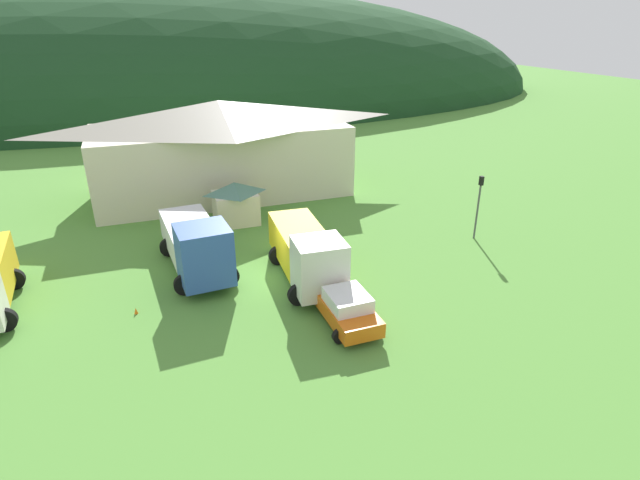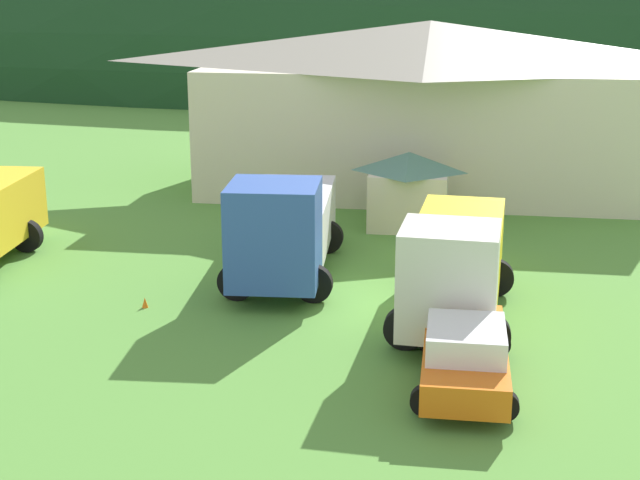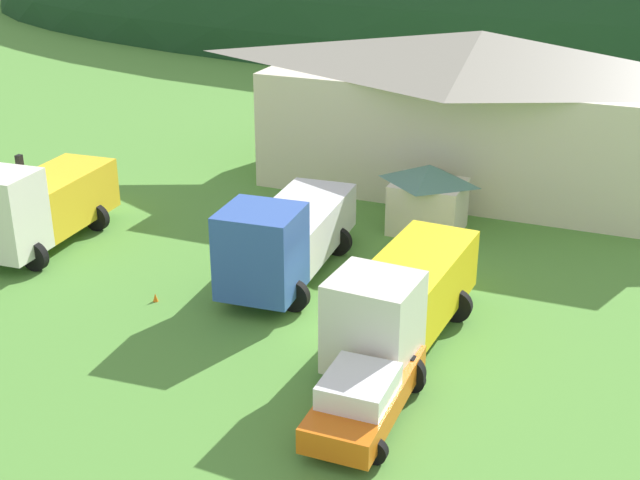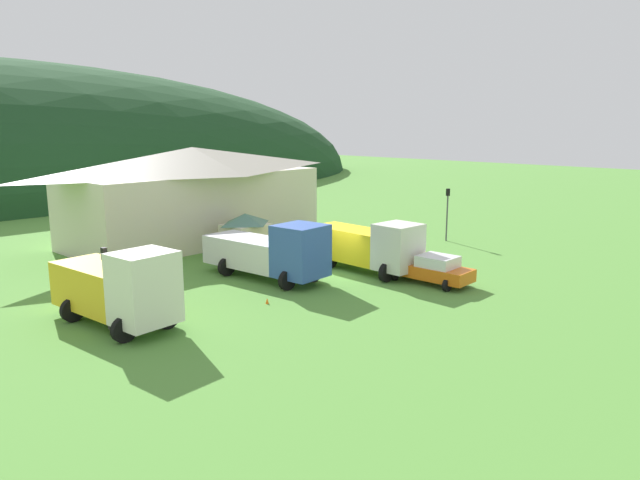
# 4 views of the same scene
# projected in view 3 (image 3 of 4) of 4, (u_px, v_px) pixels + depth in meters

# --- Properties ---
(ground_plane) EXTENTS (200.00, 200.00, 0.00)m
(ground_plane) POSITION_uv_depth(u_px,v_px,m) (357.00, 323.00, 27.65)
(ground_plane) COLOR #518C38
(forested_hill_backdrop) EXTENTS (135.46, 60.00, 34.90)m
(forested_hill_backdrop) POSITION_uv_depth(u_px,v_px,m) (587.00, 28.00, 83.38)
(forested_hill_backdrop) COLOR #193D1E
(forested_hill_backdrop) RESTS_ON ground
(depot_building) EXTENTS (20.14, 8.85, 7.16)m
(depot_building) POSITION_uv_depth(u_px,v_px,m) (477.00, 108.00, 38.91)
(depot_building) COLOR beige
(depot_building) RESTS_ON ground
(play_shed_cream) EXTENTS (3.05, 2.62, 2.83)m
(play_shed_cream) POSITION_uv_depth(u_px,v_px,m) (428.00, 197.00, 34.41)
(play_shed_cream) COLOR beige
(play_shed_cream) RESTS_ON ground
(heavy_rig_striped) EXTENTS (3.54, 7.01, 3.65)m
(heavy_rig_striped) POSITION_uv_depth(u_px,v_px,m) (37.00, 204.00, 32.70)
(heavy_rig_striped) COLOR silver
(heavy_rig_striped) RESTS_ON ground
(box_truck_blue) EXTENTS (3.66, 8.22, 3.45)m
(box_truck_blue) POSITION_uv_depth(u_px,v_px,m) (285.00, 236.00, 30.03)
(box_truck_blue) COLOR #3356AD
(box_truck_blue) RESTS_ON ground
(flatbed_truck_yellow) EXTENTS (3.42, 7.62, 3.24)m
(flatbed_truck_yellow) POSITION_uv_depth(u_px,v_px,m) (402.00, 297.00, 25.65)
(flatbed_truck_yellow) COLOR silver
(flatbed_truck_yellow) RESTS_ON ground
(service_pickup_orange) EXTENTS (2.34, 5.09, 1.66)m
(service_pickup_orange) POSITION_uv_depth(u_px,v_px,m) (365.00, 394.00, 22.30)
(service_pickup_orange) COLOR orange
(service_pickup_orange) RESTS_ON ground
(traffic_light_west) EXTENTS (0.20, 0.32, 3.68)m
(traffic_light_west) POSITION_uv_depth(u_px,v_px,m) (24.00, 190.00, 32.73)
(traffic_light_west) COLOR #4C4C51
(traffic_light_west) RESTS_ON ground
(traffic_cone_near_pickup) EXTENTS (0.36, 0.36, 0.59)m
(traffic_cone_near_pickup) POSITION_uv_depth(u_px,v_px,m) (156.00, 301.00, 29.06)
(traffic_cone_near_pickup) COLOR orange
(traffic_cone_near_pickup) RESTS_ON ground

